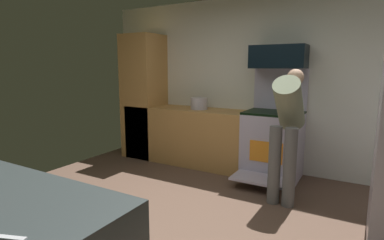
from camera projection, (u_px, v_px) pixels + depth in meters
The scene contains 8 objects.
ground_plane at pixel (174, 234), 2.92m from camera, with size 5.20×4.80×0.02m, color brown.
wall_back at pixel (257, 84), 4.70m from camera, with size 5.20×0.12×2.60m, color silver.
lower_cabinet_run at pixel (194, 136), 4.97m from camera, with size 2.40×0.60×0.90m, color #BC8749.
cabinet_column at pixel (144, 96), 5.36m from camera, with size 0.60×0.60×2.10m, color #BC8749.
oven_range at pixel (273, 142), 4.32m from camera, with size 0.76×1.04×1.54m.
microwave at pixel (279, 57), 4.20m from camera, with size 0.74×0.38×0.31m, color black.
person_cook at pixel (287, 124), 3.51m from camera, with size 0.31×0.68×1.54m.
stock_pot at pixel (199, 103), 4.84m from camera, with size 0.27×0.27×0.18m, color #C0B8C3.
Camera 1 is at (1.49, -2.25, 1.56)m, focal length 28.69 mm.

